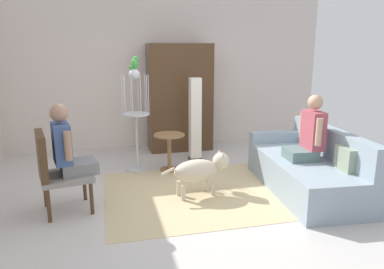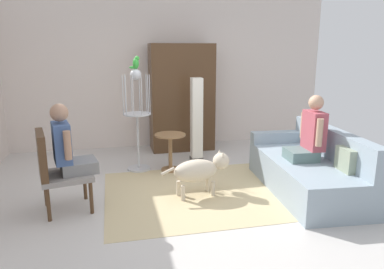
{
  "view_description": "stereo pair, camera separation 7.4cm",
  "coord_description": "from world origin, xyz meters",
  "px_view_note": "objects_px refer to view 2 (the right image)",
  "views": [
    {
      "loc": [
        -1.12,
        -4.26,
        1.87
      ],
      "look_at": [
        -0.06,
        0.06,
        0.81
      ],
      "focal_mm": 33.83,
      "sensor_mm": 36.0,
      "label": 1
    },
    {
      "loc": [
        -1.05,
        -4.27,
        1.87
      ],
      "look_at": [
        -0.06,
        0.06,
        0.81
      ],
      "focal_mm": 33.83,
      "sensor_mm": 36.0,
      "label": 2
    }
  ],
  "objects_px": {
    "armchair": "(54,166)",
    "bird_cage_stand": "(137,117)",
    "parrot": "(136,63)",
    "person_on_armchair": "(67,147)",
    "round_end_table": "(170,147)",
    "dog": "(200,170)",
    "person_on_couch": "(310,135)",
    "armoire_cabinet": "(182,98)",
    "couch": "(309,170)",
    "column_lamp": "(197,120)"
  },
  "relations": [
    {
      "from": "person_on_armchair",
      "to": "parrot",
      "type": "bearing_deg",
      "value": 54.65
    },
    {
      "from": "person_on_armchair",
      "to": "round_end_table",
      "type": "xyz_separation_m",
      "value": [
        1.38,
        1.12,
        -0.39
      ]
    },
    {
      "from": "armchair",
      "to": "parrot",
      "type": "height_order",
      "value": "parrot"
    },
    {
      "from": "armchair",
      "to": "bird_cage_stand",
      "type": "xyz_separation_m",
      "value": [
        1.06,
        1.31,
        0.28
      ]
    },
    {
      "from": "column_lamp",
      "to": "couch",
      "type": "bearing_deg",
      "value": -55.22
    },
    {
      "from": "bird_cage_stand",
      "to": "column_lamp",
      "type": "xyz_separation_m",
      "value": [
        1.0,
        0.27,
        -0.14
      ]
    },
    {
      "from": "person_on_armchair",
      "to": "bird_cage_stand",
      "type": "bearing_deg",
      "value": 54.91
    },
    {
      "from": "parrot",
      "to": "column_lamp",
      "type": "bearing_deg",
      "value": 14.99
    },
    {
      "from": "dog",
      "to": "armoire_cabinet",
      "type": "height_order",
      "value": "armoire_cabinet"
    },
    {
      "from": "bird_cage_stand",
      "to": "armoire_cabinet",
      "type": "xyz_separation_m",
      "value": [
        0.91,
        1.07,
        0.14
      ]
    },
    {
      "from": "couch",
      "to": "bird_cage_stand",
      "type": "height_order",
      "value": "bird_cage_stand"
    },
    {
      "from": "armchair",
      "to": "parrot",
      "type": "distance_m",
      "value": 2.02
    },
    {
      "from": "parrot",
      "to": "column_lamp",
      "type": "height_order",
      "value": "parrot"
    },
    {
      "from": "couch",
      "to": "round_end_table",
      "type": "distance_m",
      "value": 2.07
    },
    {
      "from": "bird_cage_stand",
      "to": "parrot",
      "type": "relative_size",
      "value": 8.35
    },
    {
      "from": "armoire_cabinet",
      "to": "dog",
      "type": "bearing_deg",
      "value": -95.36
    },
    {
      "from": "armchair",
      "to": "person_on_couch",
      "type": "xyz_separation_m",
      "value": [
        3.17,
        -0.09,
        0.23
      ]
    },
    {
      "from": "person_on_armchair",
      "to": "armoire_cabinet",
      "type": "relative_size",
      "value": 0.42
    },
    {
      "from": "armchair",
      "to": "person_on_armchair",
      "type": "height_order",
      "value": "person_on_armchair"
    },
    {
      "from": "armchair",
      "to": "round_end_table",
      "type": "relative_size",
      "value": 1.65
    },
    {
      "from": "bird_cage_stand",
      "to": "armchair",
      "type": "bearing_deg",
      "value": -128.82
    },
    {
      "from": "round_end_table",
      "to": "dog",
      "type": "bearing_deg",
      "value": -78.65
    },
    {
      "from": "person_on_couch",
      "to": "armchair",
      "type": "bearing_deg",
      "value": 178.36
    },
    {
      "from": "armchair",
      "to": "person_on_armchair",
      "type": "xyz_separation_m",
      "value": [
        0.16,
        0.03,
        0.21
      ]
    },
    {
      "from": "parrot",
      "to": "bird_cage_stand",
      "type": "bearing_deg",
      "value": 180.0
    },
    {
      "from": "couch",
      "to": "column_lamp",
      "type": "relative_size",
      "value": 1.47
    },
    {
      "from": "person_on_armchair",
      "to": "parrot",
      "type": "relative_size",
      "value": 4.36
    },
    {
      "from": "couch",
      "to": "column_lamp",
      "type": "height_order",
      "value": "column_lamp"
    },
    {
      "from": "person_on_armchair",
      "to": "person_on_couch",
      "type": "bearing_deg",
      "value": -2.37
    },
    {
      "from": "dog",
      "to": "armoire_cabinet",
      "type": "relative_size",
      "value": 0.47
    },
    {
      "from": "person_on_couch",
      "to": "bird_cage_stand",
      "type": "height_order",
      "value": "bird_cage_stand"
    },
    {
      "from": "parrot",
      "to": "dog",
      "type": "bearing_deg",
      "value": -60.6
    },
    {
      "from": "bird_cage_stand",
      "to": "parrot",
      "type": "height_order",
      "value": "parrot"
    },
    {
      "from": "bird_cage_stand",
      "to": "parrot",
      "type": "distance_m",
      "value": 0.82
    },
    {
      "from": "person_on_couch",
      "to": "parrot",
      "type": "distance_m",
      "value": 2.68
    },
    {
      "from": "bird_cage_stand",
      "to": "armoire_cabinet",
      "type": "bearing_deg",
      "value": 49.8
    },
    {
      "from": "person_on_armchair",
      "to": "column_lamp",
      "type": "bearing_deg",
      "value": 39.11
    },
    {
      "from": "bird_cage_stand",
      "to": "column_lamp",
      "type": "distance_m",
      "value": 1.05
    },
    {
      "from": "column_lamp",
      "to": "armoire_cabinet",
      "type": "bearing_deg",
      "value": 96.64
    },
    {
      "from": "person_on_couch",
      "to": "person_on_armchair",
      "type": "bearing_deg",
      "value": 177.63
    },
    {
      "from": "armchair",
      "to": "armoire_cabinet",
      "type": "relative_size",
      "value": 0.49
    },
    {
      "from": "couch",
      "to": "parrot",
      "type": "xyz_separation_m",
      "value": [
        -2.14,
        1.38,
        1.37
      ]
    },
    {
      "from": "round_end_table",
      "to": "dog",
      "type": "xyz_separation_m",
      "value": [
        0.21,
        -1.05,
        -0.03
      ]
    },
    {
      "from": "dog",
      "to": "bird_cage_stand",
      "type": "height_order",
      "value": "bird_cage_stand"
    },
    {
      "from": "dog",
      "to": "armchair",
      "type": "bearing_deg",
      "value": -176.79
    },
    {
      "from": "person_on_couch",
      "to": "column_lamp",
      "type": "distance_m",
      "value": 2.01
    },
    {
      "from": "person_on_armchair",
      "to": "dog",
      "type": "bearing_deg",
      "value": 2.3
    },
    {
      "from": "couch",
      "to": "armoire_cabinet",
      "type": "relative_size",
      "value": 1.05
    },
    {
      "from": "parrot",
      "to": "column_lamp",
      "type": "distance_m",
      "value": 1.41
    },
    {
      "from": "armchair",
      "to": "person_on_couch",
      "type": "relative_size",
      "value": 1.14
    }
  ]
}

